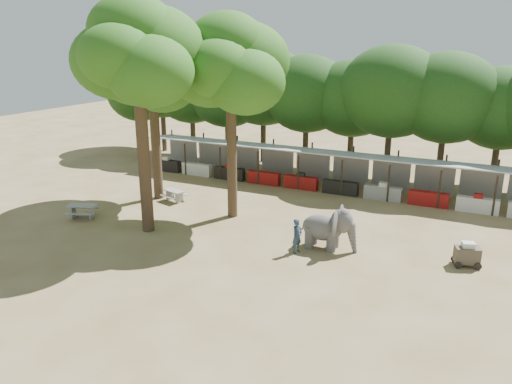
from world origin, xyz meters
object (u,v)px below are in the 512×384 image
at_px(handler, 297,236).
at_px(cart_front, 467,254).
at_px(elephant, 329,228).
at_px(picnic_table_far, 175,194).
at_px(yard_tree_center, 137,53).
at_px(picnic_table_near, 82,209).
at_px(yard_tree_left, 151,68).
at_px(yard_tree_back, 230,65).

height_order(handler, cart_front, handler).
bearing_deg(elephant, cart_front, 4.73).
height_order(elephant, picnic_table_far, elephant).
xyz_separation_m(handler, picnic_table_far, (-9.95, 4.13, -0.39)).
bearing_deg(yard_tree_center, picnic_table_near, -176.42).
height_order(yard_tree_left, cart_front, yard_tree_left).
bearing_deg(picnic_table_near, picnic_table_far, 36.00).
bearing_deg(yard_tree_left, cart_front, -7.51).
bearing_deg(yard_tree_center, handler, 3.76).
xyz_separation_m(handler, picnic_table_near, (-12.89, -0.83, -0.33)).
height_order(handler, picnic_table_near, handler).
distance_m(yard_tree_center, cart_front, 18.26).
bearing_deg(elephant, picnic_table_far, 162.38).
xyz_separation_m(yard_tree_left, elephant, (12.63, -3.30, -7.12)).
bearing_deg(yard_tree_center, elephant, 10.00).
relative_size(yard_tree_left, cart_front, 8.12).
xyz_separation_m(yard_tree_left, yard_tree_back, (6.00, -1.00, 0.34)).
xyz_separation_m(yard_tree_center, picnic_table_far, (-1.53, 4.68, -8.75)).
bearing_deg(yard_tree_center, yard_tree_back, 53.14).
relative_size(yard_tree_center, yard_tree_back, 1.06).
distance_m(yard_tree_center, handler, 11.87).
bearing_deg(yard_tree_center, picnic_table_far, 108.15).
bearing_deg(handler, cart_front, -59.20).
xyz_separation_m(yard_tree_back, picnic_table_near, (-7.48, -4.28, -8.02)).
bearing_deg(yard_tree_back, yard_tree_left, 170.54).
bearing_deg(picnic_table_near, yard_tree_center, -19.73).
bearing_deg(handler, elephant, -30.51).
height_order(yard_tree_left, yard_tree_center, yard_tree_center).
bearing_deg(picnic_table_far, elephant, 1.62).
bearing_deg(cart_front, elephant, 169.39).
xyz_separation_m(yard_tree_left, picnic_table_far, (1.47, -0.32, -7.74)).
bearing_deg(cart_front, yard_tree_left, 154.49).
height_order(picnic_table_far, cart_front, cart_front).
height_order(yard_tree_left, handler, yard_tree_left).
bearing_deg(handler, picnic_table_far, 83.61).
bearing_deg(picnic_table_near, handler, -19.61).
bearing_deg(cart_front, picnic_table_near, 169.80).
distance_m(yard_tree_center, yard_tree_back, 5.04).
relative_size(elephant, picnic_table_near, 1.39).
distance_m(elephant, cart_front, 6.34).
xyz_separation_m(picnic_table_far, cart_front, (17.43, -2.17, 0.11)).
distance_m(handler, picnic_table_near, 12.93).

